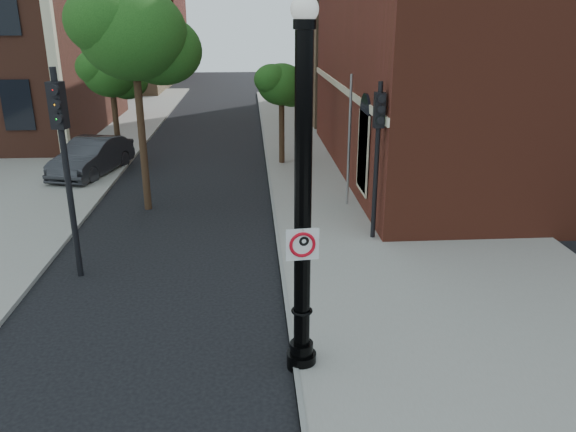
{
  "coord_description": "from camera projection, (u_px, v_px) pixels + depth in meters",
  "views": [
    {
      "loc": [
        1.32,
        -8.5,
        6.13
      ],
      "look_at": [
        2.04,
        2.0,
        2.39
      ],
      "focal_mm": 35.0,
      "sensor_mm": 36.0,
      "label": 1
    }
  ],
  "objects": [
    {
      "name": "ground",
      "position": [
        181.0,
        383.0,
        9.96
      ],
      "size": [
        120.0,
        120.0,
        0.0
      ],
      "primitive_type": "plane",
      "color": "black",
      "rests_on": "ground"
    },
    {
      "name": "sidewalk_right",
      "position": [
        385.0,
        200.0,
        19.73
      ],
      "size": [
        8.0,
        60.0,
        0.12
      ],
      "primitive_type": "cube",
      "color": "gray",
      "rests_on": "ground"
    },
    {
      "name": "sidewalk_left",
      "position": [
        30.0,
        154.0,
        26.28
      ],
      "size": [
        10.0,
        50.0,
        0.12
      ],
      "primitive_type": "cube",
      "color": "gray",
      "rests_on": "ground"
    },
    {
      "name": "curb_edge",
      "position": [
        273.0,
        202.0,
        19.47
      ],
      "size": [
        0.1,
        60.0,
        0.14
      ],
      "primitive_type": "cube",
      "color": "gray",
      "rests_on": "ground"
    },
    {
      "name": "bg_building_tan_a",
      "position": [
        93.0,
        19.0,
        48.54
      ],
      "size": [
        12.0,
        12.0,
        12.0
      ],
      "primitive_type": "cube",
      "color": "#967552",
      "rests_on": "ground"
    },
    {
      "name": "bg_building_red",
      "position": [
        127.0,
        28.0,
        62.04
      ],
      "size": [
        12.0,
        12.0,
        10.0
      ],
      "primitive_type": "cube",
      "color": "#5E2316",
      "rests_on": "ground"
    },
    {
      "name": "bg_building_tan_b",
      "position": [
        470.0,
        3.0,
        36.86
      ],
      "size": [
        22.0,
        14.0,
        14.0
      ],
      "primitive_type": "cube",
      "color": "#967552",
      "rests_on": "ground"
    },
    {
      "name": "lamppost",
      "position": [
        303.0,
        215.0,
        9.43
      ],
      "size": [
        0.55,
        0.55,
        6.46
      ],
      "color": "black",
      "rests_on": "ground"
    },
    {
      "name": "no_parking_sign",
      "position": [
        303.0,
        244.0,
        9.43
      ],
      "size": [
        0.57,
        0.1,
        0.57
      ],
      "rotation": [
        0.0,
        0.0,
        0.1
      ],
      "color": "white",
      "rests_on": "ground"
    },
    {
      "name": "parked_car",
      "position": [
        92.0,
        157.0,
        22.86
      ],
      "size": [
        2.67,
        4.83,
        1.51
      ],
      "primitive_type": "imported",
      "rotation": [
        0.0,
        0.0,
        -0.25
      ],
      "color": "#2A2A2F",
      "rests_on": "ground"
    },
    {
      "name": "traffic_signal_left",
      "position": [
        62.0,
        141.0,
        12.95
      ],
      "size": [
        0.38,
        0.44,
        5.09
      ],
      "rotation": [
        0.0,
        0.0,
        -0.22
      ],
      "color": "black",
      "rests_on": "ground"
    },
    {
      "name": "traffic_signal_right",
      "position": [
        378.0,
        137.0,
        15.27
      ],
      "size": [
        0.28,
        0.37,
        4.53
      ],
      "rotation": [
        0.0,
        0.0,
        0.0
      ],
      "color": "black",
      "rests_on": "ground"
    },
    {
      "name": "utility_pole",
      "position": [
        349.0,
        143.0,
        18.44
      ],
      "size": [
        0.09,
        0.09,
        4.44
      ],
      "primitive_type": "cylinder",
      "color": "#999999",
      "rests_on": "ground"
    },
    {
      "name": "street_tree_a",
      "position": [
        135.0,
        36.0,
        17.21
      ],
      "size": [
        3.92,
        3.54,
        7.06
      ],
      "color": "#342415",
      "rests_on": "ground"
    },
    {
      "name": "street_tree_b",
      "position": [
        112.0,
        74.0,
        23.25
      ],
      "size": [
        2.74,
        2.47,
        4.93
      ],
      "color": "#342415",
      "rests_on": "ground"
    },
    {
      "name": "street_tree_c",
      "position": [
        282.0,
        86.0,
        23.54
      ],
      "size": [
        2.41,
        2.18,
        4.34
      ],
      "color": "#342415",
      "rests_on": "ground"
    }
  ]
}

